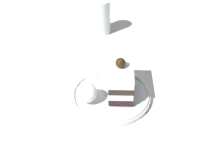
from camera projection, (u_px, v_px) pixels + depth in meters
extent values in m
plane|color=silver|center=(118.00, 93.00, 0.63)|extent=(2.40, 2.40, 0.00)
cylinder|color=silver|center=(112.00, 97.00, 0.61)|extent=(0.20, 0.20, 0.01)
torus|color=silver|center=(112.00, 94.00, 0.60)|extent=(0.19, 0.19, 0.01)
cube|color=black|center=(120.00, 88.00, 0.60)|extent=(0.12, 0.12, 0.02)
cube|color=silver|center=(121.00, 82.00, 0.59)|extent=(0.12, 0.12, 0.02)
cube|color=black|center=(121.00, 77.00, 0.58)|extent=(0.12, 0.12, 0.02)
cube|color=white|center=(121.00, 72.00, 0.57)|extent=(0.12, 0.12, 0.02)
cube|color=white|center=(121.00, 68.00, 0.56)|extent=(0.12, 0.12, 0.00)
sphere|color=black|center=(121.00, 63.00, 0.56)|extent=(0.02, 0.02, 0.02)
ellipsoid|color=white|center=(87.00, 93.00, 0.57)|extent=(0.05, 0.05, 0.05)
cube|color=silver|center=(89.00, 73.00, 0.66)|extent=(0.02, 0.07, 0.00)
cube|color=silver|center=(100.00, 78.00, 0.64)|extent=(0.01, 0.02, 0.00)
cube|color=silver|center=(106.00, 82.00, 0.63)|extent=(0.01, 0.03, 0.00)
cube|color=silver|center=(107.00, 82.00, 0.63)|extent=(0.01, 0.03, 0.00)
cube|color=silver|center=(107.00, 81.00, 0.63)|extent=(0.01, 0.03, 0.00)
cube|color=silver|center=(108.00, 80.00, 0.63)|extent=(0.01, 0.03, 0.00)
cylinder|color=white|center=(101.00, 17.00, 0.83)|extent=(0.07, 0.07, 0.11)
cylinder|color=black|center=(101.00, 19.00, 0.84)|extent=(0.06, 0.06, 0.09)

